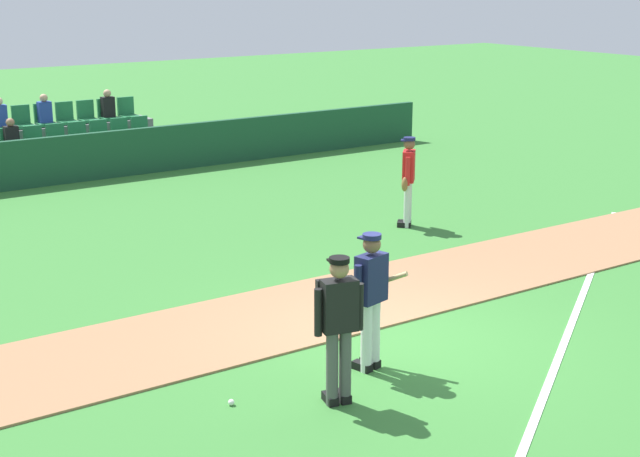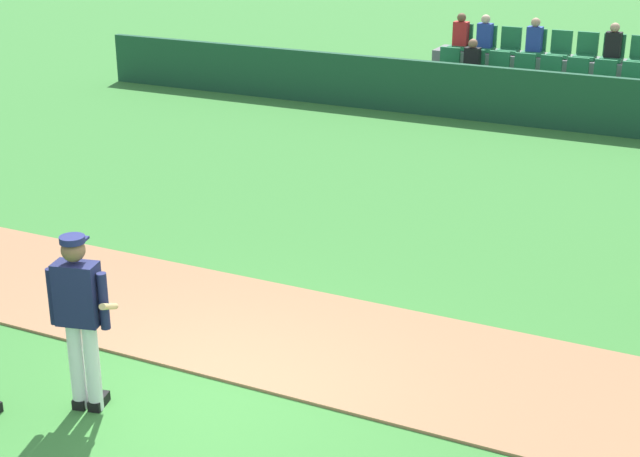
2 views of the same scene
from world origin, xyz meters
The scene contains 9 objects.
ground_plane centered at (0.00, 0.00, 0.00)m, with size 80.00×80.00×0.00m, color #387A33.
infield_dirt_path centered at (0.00, 1.60, 0.01)m, with size 28.00×2.33×0.03m, color #9E704C.
foul_line_chalk centered at (3.00, -0.50, 0.01)m, with size 12.00×0.10×0.01m, color white.
dugout_fence centered at (0.00, 11.92, 0.57)m, with size 20.00×0.16×1.13m, color #19472D.
stadium_bleachers centered at (-0.02, 13.38, 0.51)m, with size 5.00×2.10×1.90m.
batter_navy_jersey centered at (-0.90, -0.54, 0.97)m, with size 0.74×0.71×1.76m.
umpire_home_plate centered at (-1.77, -1.08, 1.00)m, with size 0.58×0.37×1.76m.
runner_red_jersey centered at (3.76, 4.43, 0.96)m, with size 0.55×0.51×1.76m.
baseball centered at (-2.82, -0.45, 0.04)m, with size 0.07×0.07×0.07m, color white.
Camera 1 is at (-7.33, -8.96, 4.76)m, focal length 51.55 mm.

